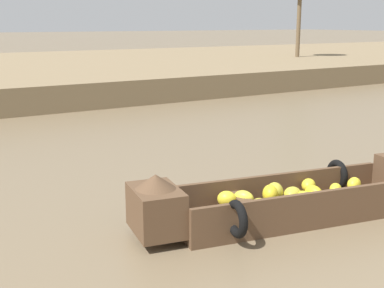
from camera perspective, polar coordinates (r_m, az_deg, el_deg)
name	(u,v)px	position (r m, az deg, el deg)	size (l,w,h in m)	color
ground_plane	(169,146)	(12.63, -2.58, -0.26)	(300.00, 300.00, 0.00)	#726047
riverbank_strip	(10,73)	(27.45, -19.35, 7.31)	(160.00, 20.00, 0.93)	#7F6B4C
banana_boat	(292,197)	(8.11, 10.95, -5.72)	(5.08, 1.82, 0.94)	brown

